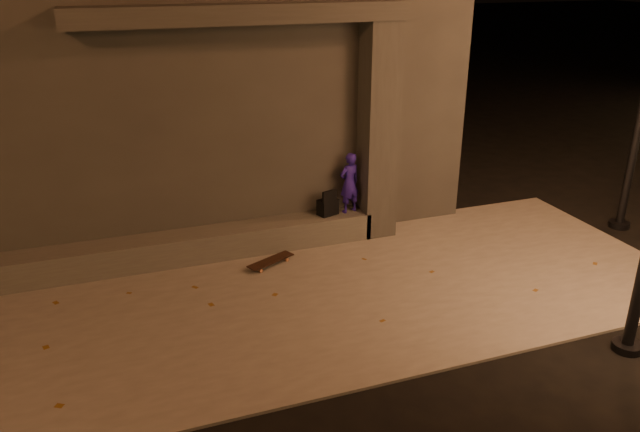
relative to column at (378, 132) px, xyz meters
name	(u,v)px	position (x,y,z in m)	size (l,w,h in m)	color
ground	(375,376)	(-1.70, -3.75, -1.84)	(120.00, 120.00, 0.00)	black
sidewalk	(317,295)	(-1.70, -1.75, -1.82)	(11.00, 4.40, 0.04)	slate
building	(186,70)	(-2.70, 2.74, 0.77)	(9.00, 5.10, 5.22)	#3B3836
ledge	(192,246)	(-3.20, 0.00, -1.58)	(6.00, 0.55, 0.45)	#54514C
column	(378,132)	(0.00, 0.00, 0.00)	(0.55, 0.55, 3.60)	#3B3836
canopy	(242,13)	(-2.20, 0.05, 1.94)	(5.00, 0.70, 0.28)	#3B3836
skateboarder	(349,183)	(-0.50, 0.00, -0.83)	(0.38, 0.25, 1.05)	#291694
backpack	(328,206)	(-0.89, 0.00, -1.19)	(0.38, 0.31, 0.46)	black
skateboard	(271,261)	(-2.09, -0.65, -1.73)	(0.82, 0.54, 0.09)	black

